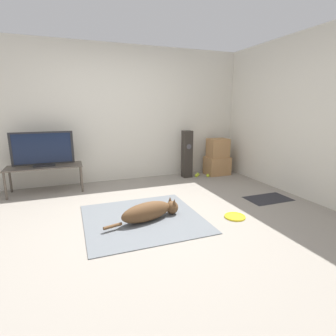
{
  "coord_description": "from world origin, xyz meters",
  "views": [
    {
      "loc": [
        -0.85,
        -3.01,
        1.42
      ],
      "look_at": [
        0.62,
        0.88,
        0.45
      ],
      "focal_mm": 28.0,
      "sensor_mm": 36.0,
      "label": 1
    }
  ],
  "objects_px": {
    "frisbee": "(235,217)",
    "tennis_ball_by_boxes": "(196,175)",
    "dog": "(150,211)",
    "cardboard_box_upper": "(218,148)",
    "tennis_ball_loose_on_carpet": "(208,175)",
    "cardboard_box_lower": "(217,166)",
    "tennis_ball_near_speaker": "(198,174)",
    "floor_speaker": "(187,154)",
    "tv_stand": "(45,169)",
    "tv": "(43,149)"
  },
  "relations": [
    {
      "from": "dog",
      "to": "floor_speaker",
      "type": "relative_size",
      "value": 1.08
    },
    {
      "from": "tv_stand",
      "to": "tennis_ball_near_speaker",
      "type": "relative_size",
      "value": 18.07
    },
    {
      "from": "tv_stand",
      "to": "tennis_ball_by_boxes",
      "type": "relative_size",
      "value": 18.07
    },
    {
      "from": "floor_speaker",
      "to": "tennis_ball_near_speaker",
      "type": "height_order",
      "value": "floor_speaker"
    },
    {
      "from": "dog",
      "to": "tennis_ball_loose_on_carpet",
      "type": "distance_m",
      "value": 2.39
    },
    {
      "from": "dog",
      "to": "tv_stand",
      "type": "relative_size",
      "value": 0.86
    },
    {
      "from": "tv",
      "to": "tennis_ball_loose_on_carpet",
      "type": "distance_m",
      "value": 3.14
    },
    {
      "from": "tv_stand",
      "to": "tv",
      "type": "xyz_separation_m",
      "value": [
        0.0,
        0.0,
        0.33
      ]
    },
    {
      "from": "cardboard_box_upper",
      "to": "tennis_ball_near_speaker",
      "type": "height_order",
      "value": "cardboard_box_upper"
    },
    {
      "from": "tv_stand",
      "to": "cardboard_box_upper",
      "type": "bearing_deg",
      "value": 0.61
    },
    {
      "from": "cardboard_box_upper",
      "to": "tennis_ball_loose_on_carpet",
      "type": "xyz_separation_m",
      "value": [
        -0.3,
        -0.14,
        -0.54
      ]
    },
    {
      "from": "tennis_ball_loose_on_carpet",
      "to": "cardboard_box_upper",
      "type": "bearing_deg",
      "value": 25.3
    },
    {
      "from": "cardboard_box_lower",
      "to": "tennis_ball_by_boxes",
      "type": "height_order",
      "value": "cardboard_box_lower"
    },
    {
      "from": "dog",
      "to": "tennis_ball_near_speaker",
      "type": "bearing_deg",
      "value": 48.23
    },
    {
      "from": "tv_stand",
      "to": "tv",
      "type": "distance_m",
      "value": 0.33
    },
    {
      "from": "frisbee",
      "to": "floor_speaker",
      "type": "bearing_deg",
      "value": 82.8
    },
    {
      "from": "tv_stand",
      "to": "tennis_ball_near_speaker",
      "type": "bearing_deg",
      "value": 0.99
    },
    {
      "from": "floor_speaker",
      "to": "tv",
      "type": "height_order",
      "value": "tv"
    },
    {
      "from": "cardboard_box_upper",
      "to": "tv",
      "type": "bearing_deg",
      "value": -179.44
    },
    {
      "from": "cardboard_box_lower",
      "to": "tv_stand",
      "type": "relative_size",
      "value": 0.41
    },
    {
      "from": "tv_stand",
      "to": "tennis_ball_loose_on_carpet",
      "type": "distance_m",
      "value": 3.09
    },
    {
      "from": "dog",
      "to": "tv_stand",
      "type": "distance_m",
      "value": 2.2
    },
    {
      "from": "frisbee",
      "to": "tennis_ball_loose_on_carpet",
      "type": "height_order",
      "value": "tennis_ball_loose_on_carpet"
    },
    {
      "from": "cardboard_box_upper",
      "to": "tennis_ball_by_boxes",
      "type": "relative_size",
      "value": 6.24
    },
    {
      "from": "cardboard_box_lower",
      "to": "cardboard_box_upper",
      "type": "xyz_separation_m",
      "value": [
        0.0,
        -0.0,
        0.39
      ]
    },
    {
      "from": "cardboard_box_upper",
      "to": "tennis_ball_near_speaker",
      "type": "relative_size",
      "value": 6.24
    },
    {
      "from": "tv_stand",
      "to": "tv",
      "type": "bearing_deg",
      "value": 90.0
    },
    {
      "from": "cardboard_box_lower",
      "to": "tennis_ball_by_boxes",
      "type": "bearing_deg",
      "value": -173.64
    },
    {
      "from": "dog",
      "to": "tennis_ball_loose_on_carpet",
      "type": "bearing_deg",
      "value": 43.02
    },
    {
      "from": "cardboard_box_upper",
      "to": "floor_speaker",
      "type": "distance_m",
      "value": 0.71
    },
    {
      "from": "tennis_ball_near_speaker",
      "to": "tv_stand",
      "type": "bearing_deg",
      "value": -179.01
    },
    {
      "from": "cardboard_box_upper",
      "to": "floor_speaker",
      "type": "bearing_deg",
      "value": 177.5
    },
    {
      "from": "frisbee",
      "to": "floor_speaker",
      "type": "relative_size",
      "value": 0.29
    },
    {
      "from": "tennis_ball_by_boxes",
      "to": "tennis_ball_near_speaker",
      "type": "relative_size",
      "value": 1.0
    },
    {
      "from": "cardboard_box_upper",
      "to": "tv_stand",
      "type": "distance_m",
      "value": 3.36
    },
    {
      "from": "cardboard_box_lower",
      "to": "tv_stand",
      "type": "height_order",
      "value": "tv_stand"
    },
    {
      "from": "frisbee",
      "to": "tennis_ball_by_boxes",
      "type": "relative_size",
      "value": 4.17
    },
    {
      "from": "cardboard_box_lower",
      "to": "cardboard_box_upper",
      "type": "height_order",
      "value": "cardboard_box_upper"
    },
    {
      "from": "floor_speaker",
      "to": "tv",
      "type": "bearing_deg",
      "value": -178.62
    },
    {
      "from": "dog",
      "to": "floor_speaker",
      "type": "bearing_deg",
      "value": 53.36
    },
    {
      "from": "dog",
      "to": "floor_speaker",
      "type": "xyz_separation_m",
      "value": [
        1.34,
        1.8,
        0.35
      ]
    },
    {
      "from": "cardboard_box_lower",
      "to": "tennis_ball_by_boxes",
      "type": "relative_size",
      "value": 7.38
    },
    {
      "from": "dog",
      "to": "tennis_ball_by_boxes",
      "type": "bearing_deg",
      "value": 48.4
    },
    {
      "from": "tennis_ball_near_speaker",
      "to": "dog",
      "type": "bearing_deg",
      "value": -131.77
    },
    {
      "from": "dog",
      "to": "cardboard_box_upper",
      "type": "bearing_deg",
      "value": 40.89
    },
    {
      "from": "floor_speaker",
      "to": "tennis_ball_by_boxes",
      "type": "height_order",
      "value": "floor_speaker"
    },
    {
      "from": "tennis_ball_by_boxes",
      "to": "tennis_ball_loose_on_carpet",
      "type": "relative_size",
      "value": 1.0
    },
    {
      "from": "tv",
      "to": "tennis_ball_by_boxes",
      "type": "xyz_separation_m",
      "value": [
        2.83,
        -0.03,
        -0.71
      ]
    },
    {
      "from": "cardboard_box_lower",
      "to": "tennis_ball_near_speaker",
      "type": "xyz_separation_m",
      "value": [
        -0.45,
        0.01,
        -0.16
      ]
    },
    {
      "from": "dog",
      "to": "tennis_ball_near_speaker",
      "type": "xyz_separation_m",
      "value": [
        1.6,
        1.79,
        -0.1
      ]
    }
  ]
}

